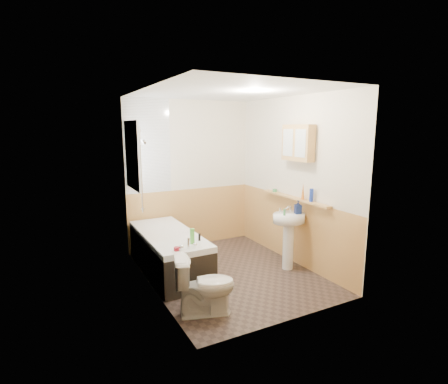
% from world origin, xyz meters
% --- Properties ---
extents(floor, '(2.80, 2.80, 0.00)m').
position_xyz_m(floor, '(0.00, 0.00, 0.00)').
color(floor, '#312622').
rests_on(floor, ground).
extents(ceiling, '(2.80, 2.80, 0.00)m').
position_xyz_m(ceiling, '(0.00, 0.00, 2.50)').
color(ceiling, white).
rests_on(ceiling, ground).
extents(wall_back, '(2.20, 0.02, 2.50)m').
position_xyz_m(wall_back, '(0.00, 1.41, 1.25)').
color(wall_back, beige).
rests_on(wall_back, ground).
extents(wall_front, '(2.20, 0.02, 2.50)m').
position_xyz_m(wall_front, '(0.00, -1.41, 1.25)').
color(wall_front, beige).
rests_on(wall_front, ground).
extents(wall_left, '(0.02, 2.80, 2.50)m').
position_xyz_m(wall_left, '(-1.11, 0.00, 1.25)').
color(wall_left, beige).
rests_on(wall_left, ground).
extents(wall_right, '(0.02, 2.80, 2.50)m').
position_xyz_m(wall_right, '(1.11, 0.00, 1.25)').
color(wall_right, beige).
rests_on(wall_right, ground).
extents(wainscot_right, '(0.01, 2.80, 1.00)m').
position_xyz_m(wainscot_right, '(1.09, 0.00, 0.50)').
color(wainscot_right, tan).
rests_on(wainscot_right, wall_right).
extents(wainscot_front, '(2.20, 0.01, 1.00)m').
position_xyz_m(wainscot_front, '(0.00, -1.39, 0.50)').
color(wainscot_front, tan).
rests_on(wainscot_front, wall_front).
extents(wainscot_back, '(2.20, 0.01, 1.00)m').
position_xyz_m(wainscot_back, '(0.00, 1.39, 0.50)').
color(wainscot_back, tan).
rests_on(wainscot_back, wall_back).
extents(tile_cladding_left, '(0.01, 2.80, 2.50)m').
position_xyz_m(tile_cladding_left, '(-1.09, 0.00, 1.25)').
color(tile_cladding_left, white).
rests_on(tile_cladding_left, wall_left).
extents(tile_return_back, '(0.75, 0.01, 1.50)m').
position_xyz_m(tile_return_back, '(-0.73, 1.39, 1.75)').
color(tile_return_back, white).
rests_on(tile_return_back, wall_back).
extents(window, '(0.03, 0.79, 0.99)m').
position_xyz_m(window, '(-1.06, 0.95, 1.65)').
color(window, white).
rests_on(window, wall_left).
extents(bathtub, '(0.70, 1.73, 0.71)m').
position_xyz_m(bathtub, '(-0.73, 0.47, 0.30)').
color(bathtub, black).
rests_on(bathtub, floor).
extents(shower_riser, '(0.10, 0.08, 1.16)m').
position_xyz_m(shower_riser, '(-1.04, 0.57, 1.57)').
color(shower_riser, silver).
rests_on(shower_riser, wall_left).
extents(toilet, '(0.75, 0.56, 0.66)m').
position_xyz_m(toilet, '(-0.76, -0.85, 0.33)').
color(toilet, white).
rests_on(toilet, floor).
extents(sink, '(0.49, 0.39, 0.94)m').
position_xyz_m(sink, '(0.84, -0.26, 0.59)').
color(sink, white).
rests_on(sink, floor).
extents(pine_shelf, '(0.10, 1.45, 0.03)m').
position_xyz_m(pine_shelf, '(1.04, -0.11, 1.01)').
color(pine_shelf, tan).
rests_on(pine_shelf, wall_right).
extents(medicine_cabinet, '(0.14, 0.57, 0.51)m').
position_xyz_m(medicine_cabinet, '(1.01, -0.18, 1.83)').
color(medicine_cabinet, tan).
rests_on(medicine_cabinet, wall_right).
extents(foam_can, '(0.07, 0.07, 0.18)m').
position_xyz_m(foam_can, '(1.04, -0.48, 1.12)').
color(foam_can, '#19339E').
rests_on(foam_can, pine_shelf).
extents(green_bottle, '(0.06, 0.06, 0.23)m').
position_xyz_m(green_bottle, '(1.04, -0.30, 1.14)').
color(green_bottle, orange).
rests_on(green_bottle, pine_shelf).
extents(black_jar, '(0.08, 0.08, 0.04)m').
position_xyz_m(black_jar, '(1.04, 0.37, 1.05)').
color(black_jar, '#388447').
rests_on(black_jar, pine_shelf).
extents(soap_bottle, '(0.14, 0.21, 0.09)m').
position_xyz_m(soap_bottle, '(0.95, -0.32, 0.87)').
color(soap_bottle, navy).
rests_on(soap_bottle, sink).
extents(clear_bottle, '(0.04, 0.04, 0.09)m').
position_xyz_m(clear_bottle, '(0.71, -0.31, 0.87)').
color(clear_bottle, '#388447').
rests_on(clear_bottle, sink).
extents(blue_gel, '(0.06, 0.05, 0.20)m').
position_xyz_m(blue_gel, '(-0.61, -0.14, 0.67)').
color(blue_gel, '#59C647').
rests_on(blue_gel, bathtub).
extents(cream_jar, '(0.09, 0.09, 0.04)m').
position_xyz_m(cream_jar, '(-0.88, -0.29, 0.60)').
color(cream_jar, maroon).
rests_on(cream_jar, bathtub).
extents(orange_bottle, '(0.04, 0.04, 0.10)m').
position_xyz_m(orange_bottle, '(-0.48, -0.07, 0.62)').
color(orange_bottle, black).
rests_on(orange_bottle, bathtub).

